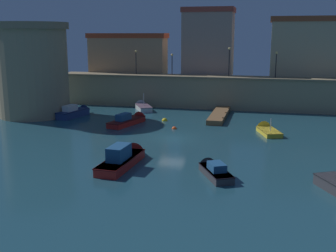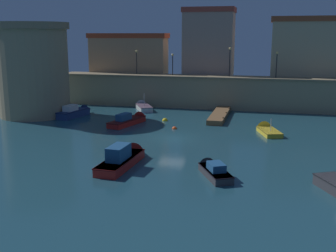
# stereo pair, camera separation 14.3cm
# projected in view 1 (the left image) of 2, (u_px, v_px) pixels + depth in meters

# --- Properties ---
(ground_plane) EXTENTS (98.08, 98.08, 0.00)m
(ground_plane) POSITION_uv_depth(u_px,v_px,m) (172.00, 138.00, 40.72)
(ground_plane) COLOR #1E4756
(quay_wall) EXTENTS (40.39, 3.39, 4.39)m
(quay_wall) POSITION_uv_depth(u_px,v_px,m) (201.00, 92.00, 57.23)
(quay_wall) COLOR #9E8966
(quay_wall) RESTS_ON ground
(old_town_backdrop) EXTENTS (38.67, 6.18, 9.45)m
(old_town_backdrop) POSITION_uv_depth(u_px,v_px,m) (247.00, 47.00, 58.43)
(old_town_backdrop) COLOR tan
(old_town_backdrop) RESTS_ON ground
(fortress_tower) EXTENTS (9.17, 9.17, 11.34)m
(fortress_tower) POSITION_uv_depth(u_px,v_px,m) (33.00, 69.00, 50.89)
(fortress_tower) COLOR #9E8966
(fortress_tower) RESTS_ON ground
(pier_dock) EXTENTS (1.80, 9.86, 0.70)m
(pier_dock) POSITION_uv_depth(u_px,v_px,m) (219.00, 115.00, 50.74)
(pier_dock) COLOR brown
(pier_dock) RESTS_ON ground
(quay_lamp_0) EXTENTS (0.32, 0.32, 3.36)m
(quay_lamp_0) POSITION_uv_depth(u_px,v_px,m) (136.00, 58.00, 58.42)
(quay_lamp_0) COLOR black
(quay_lamp_0) RESTS_ON quay_wall
(quay_lamp_1) EXTENTS (0.32, 0.32, 2.92)m
(quay_lamp_1) POSITION_uv_depth(u_px,v_px,m) (172.00, 61.00, 57.28)
(quay_lamp_1) COLOR black
(quay_lamp_1) RESTS_ON quay_wall
(quay_lamp_2) EXTENTS (0.32, 0.32, 3.84)m
(quay_lamp_2) POSITION_uv_depth(u_px,v_px,m) (229.00, 57.00, 55.36)
(quay_lamp_2) COLOR black
(quay_lamp_2) RESTS_ON quay_wall
(quay_lamp_3) EXTENTS (0.32, 0.32, 3.36)m
(quay_lamp_3) POSITION_uv_depth(u_px,v_px,m) (276.00, 60.00, 54.03)
(quay_lamp_3) COLOR black
(quay_lamp_3) RESTS_ON quay_wall
(moored_boat_0) EXTENTS (2.99, 4.95, 2.24)m
(moored_boat_0) POSITION_uv_depth(u_px,v_px,m) (266.00, 130.00, 43.15)
(moored_boat_0) COLOR gold
(moored_boat_0) RESTS_ON ground
(moored_boat_1) EXTENTS (2.69, 6.18, 1.86)m
(moored_boat_1) POSITION_uv_depth(u_px,v_px,m) (76.00, 112.00, 51.57)
(moored_boat_1) COLOR navy
(moored_boat_1) RESTS_ON ground
(moored_boat_3) EXTENTS (3.31, 7.00, 1.80)m
(moored_boat_3) POSITION_uv_depth(u_px,v_px,m) (131.00, 120.00, 47.44)
(moored_boat_3) COLOR red
(moored_boat_3) RESTS_ON ground
(moored_boat_4) EXTENTS (2.13, 7.35, 2.25)m
(moored_boat_4) POSITION_uv_depth(u_px,v_px,m) (125.00, 157.00, 32.62)
(moored_boat_4) COLOR red
(moored_boat_4) RESTS_ON ground
(moored_boat_5) EXTENTS (3.37, 4.85, 1.45)m
(moored_boat_5) POSITION_uv_depth(u_px,v_px,m) (213.00, 169.00, 30.17)
(moored_boat_5) COLOR #333338
(moored_boat_5) RESTS_ON ground
(moored_boat_6) EXTENTS (3.84, 5.34, 2.72)m
(moored_boat_6) POSITION_uv_depth(u_px,v_px,m) (142.00, 106.00, 56.32)
(moored_boat_6) COLOR silver
(moored_boat_6) RESTS_ON ground
(mooring_buoy_0) EXTENTS (0.53, 0.53, 0.53)m
(mooring_buoy_0) POSITION_uv_depth(u_px,v_px,m) (174.00, 129.00, 44.65)
(mooring_buoy_0) COLOR #EA4C19
(mooring_buoy_0) RESTS_ON ground
(mooring_buoy_1) EXTENTS (0.65, 0.65, 0.65)m
(mooring_buoy_1) POSITION_uv_depth(u_px,v_px,m) (165.00, 121.00, 48.80)
(mooring_buoy_1) COLOR yellow
(mooring_buoy_1) RESTS_ON ground
(mooring_buoy_2) EXTENTS (0.72, 0.72, 0.72)m
(mooring_buoy_2) POSITION_uv_depth(u_px,v_px,m) (121.00, 120.00, 49.25)
(mooring_buoy_2) COLOR yellow
(mooring_buoy_2) RESTS_ON ground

